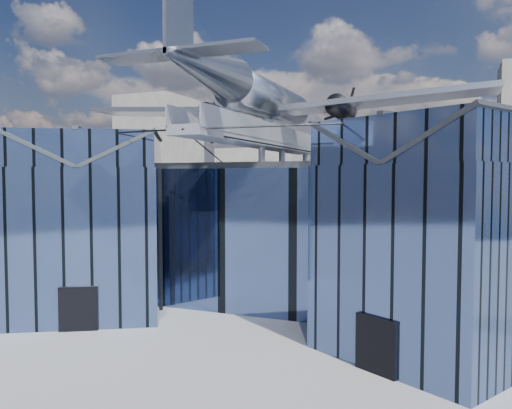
% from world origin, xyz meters
% --- Properties ---
extents(ground_plane, '(120.00, 120.00, 0.00)m').
position_xyz_m(ground_plane, '(0.00, 0.00, 0.00)').
color(ground_plane, gray).
extents(museum, '(32.88, 24.50, 17.60)m').
position_xyz_m(museum, '(0.00, 5.82, 5.54)').
color(museum, '#425687').
rests_on(museum, ground).
extents(bg_towers, '(77.00, 24.50, 26.00)m').
position_xyz_m(bg_towers, '(1.45, 50.49, 10.01)').
color(bg_towers, slate).
rests_on(bg_towers, ground).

